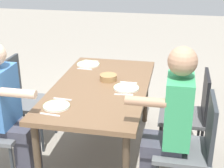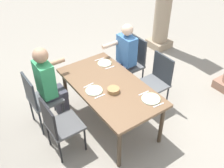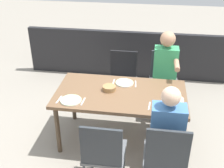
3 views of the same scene
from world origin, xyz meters
The scene contains 19 objects.
ground_plane centered at (0.00, 0.00, 0.00)m, with size 16.00×16.00×0.00m, color gray.
dining_table centered at (0.00, 0.00, 0.67)m, with size 1.65×0.90×0.74m.
chair_west_north centered at (-0.56, 0.87, 0.56)m, with size 0.44×0.44×0.97m.
chair_west_south centered at (-0.56, -0.87, 0.55)m, with size 0.44×0.44×0.94m.
chair_mid_north centered at (0.07, 0.87, 0.53)m, with size 0.44×0.44×0.93m.
chair_mid_south centered at (0.07, -0.87, 0.52)m, with size 0.44×0.44×0.90m.
diner_woman_green centered at (-0.57, -0.68, 0.72)m, with size 0.35×0.50×1.33m.
diner_man_white centered at (-0.57, 0.67, 0.68)m, with size 0.35×0.49×1.28m.
patio_railing centered at (0.00, -1.94, 0.45)m, with size 4.05×0.10×0.90m, color black.
plate_0 centered at (-0.52, 0.26, 0.75)m, with size 0.23×0.23×0.02m.
fork_0 centered at (-0.67, 0.26, 0.75)m, with size 0.02×0.17×0.01m, color silver.
spoon_0 centered at (-0.37, 0.26, 0.75)m, with size 0.02×0.17×0.01m, color silver.
plate_1 centered at (-0.02, -0.25, 0.75)m, with size 0.24×0.24×0.02m.
fork_1 centered at (-0.17, -0.25, 0.75)m, with size 0.02×0.17×0.01m, color silver.
spoon_1 centered at (0.13, -0.25, 0.75)m, with size 0.02×0.17×0.01m, color silver.
plate_2 centered at (0.57, 0.28, 0.75)m, with size 0.26×0.26×0.02m.
fork_2 centered at (0.42, 0.28, 0.75)m, with size 0.02×0.17×0.01m, color silver.
spoon_2 centered at (0.72, 0.28, 0.75)m, with size 0.02×0.17×0.01m, color silver.
bread_basket centered at (0.15, -0.04, 0.77)m, with size 0.17×0.17×0.06m, color #9E7547.
Camera 3 is at (-0.35, 3.07, 2.58)m, focal length 45.50 mm.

